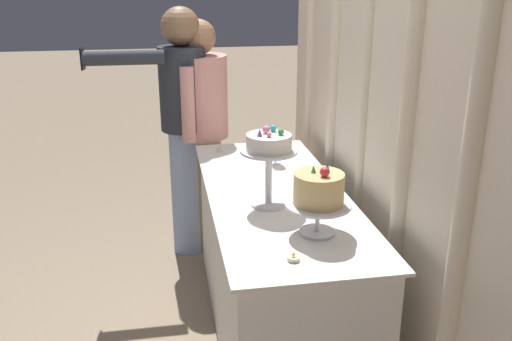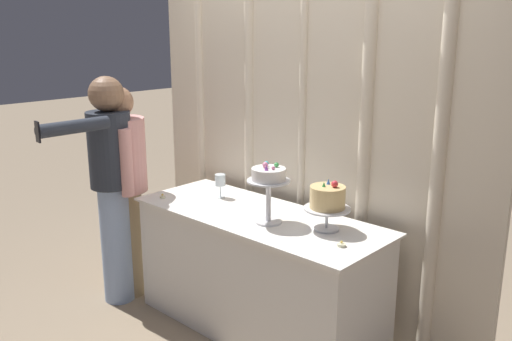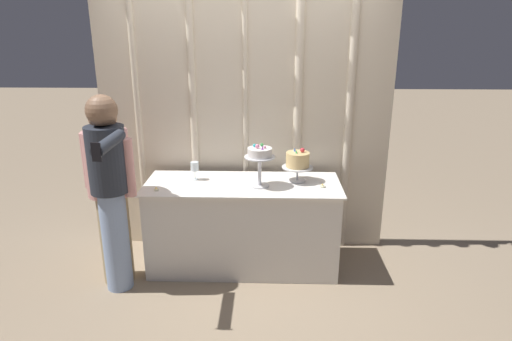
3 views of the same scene
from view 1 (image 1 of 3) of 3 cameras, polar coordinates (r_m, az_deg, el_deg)
name	(u,v)px [view 1 (image 1 of 3)]	position (r m, az deg, el deg)	size (l,w,h in m)	color
ground_plane	(256,332)	(3.08, -0.03, -16.19)	(24.00, 24.00, 0.00)	gray
draped_curtain	(374,31)	(2.64, 12.00, 13.77)	(2.69, 0.16, 2.89)	beige
cake_table	(275,264)	(2.88, 1.95, -9.55)	(1.69, 0.66, 0.79)	white
cake_display_nearleft	(269,150)	(2.47, 1.32, 2.11)	(0.26, 0.26, 0.37)	silver
cake_display_nearright	(319,192)	(2.23, 6.42, -2.21)	(0.27, 0.27, 0.30)	silver
wine_glass	(276,143)	(3.08, 2.01, 2.81)	(0.07, 0.07, 0.16)	silver
tealight_far_left	(220,150)	(3.33, -3.74, 2.13)	(0.04, 0.04, 0.03)	beige
tealight_near_left	(293,258)	(2.09, 3.84, -8.93)	(0.05, 0.05, 0.03)	beige
guest_man_dark_suit	(201,130)	(3.66, -5.61, 4.12)	(0.48, 0.46, 1.54)	#9E8966
guest_girl_blue_dress	(183,120)	(3.59, -7.46, 5.13)	(0.41, 0.78, 1.61)	#93ADD6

